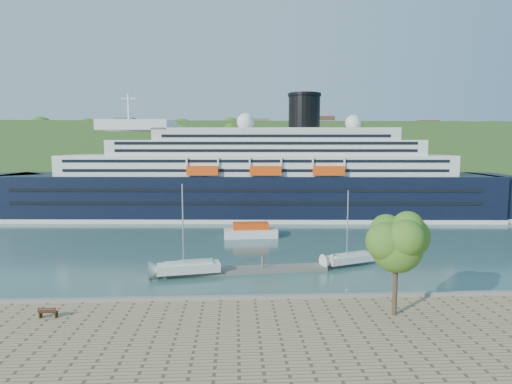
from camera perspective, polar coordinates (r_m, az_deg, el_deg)
name	(u,v)px	position (r m, az deg, el deg)	size (l,w,h in m)	color
ground	(238,308)	(40.66, -2.43, -15.26)	(400.00, 400.00, 0.00)	#30554D
far_hillside	(236,152)	(182.87, -2.72, 5.29)	(400.00, 50.00, 24.00)	#365F26
quay_coping	(238,297)	(40.07, -2.43, -13.83)	(220.00, 0.50, 0.30)	slate
cruise_ship	(246,156)	(88.35, -1.38, 4.82)	(113.56, 16.54, 25.50)	black
park_bench	(48,312)	(39.69, -25.96, -14.15)	(1.52, 0.63, 0.98)	#4E2716
promenade_tree	(396,260)	(36.95, 18.17, -8.55)	(5.63, 5.63, 9.32)	#38671B
floating_pontoon	(244,270)	(51.40, -1.59, -10.36)	(19.75, 2.41, 0.44)	slate
sailboat_white_near	(188,233)	(49.02, -9.06, -5.40)	(7.86, 2.18, 10.16)	silver
sailboat_white_far	(351,230)	(54.16, 12.50, -4.98)	(6.98, 1.94, 9.02)	silver
tender_launch	(251,230)	(69.84, -0.71, -5.08)	(8.71, 2.98, 2.41)	#E9460D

